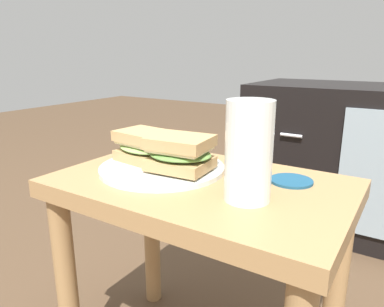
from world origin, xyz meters
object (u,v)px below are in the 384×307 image
object	(u,v)px
tv_cabinet	(374,162)
sandwich_front	(146,146)
sandwich_back	(179,153)
beer_glass	(249,153)
coaster	(291,181)
plate	(162,168)

from	to	relation	value
tv_cabinet	sandwich_front	bearing A→B (deg)	-111.63
tv_cabinet	sandwich_front	distance (m)	1.02
sandwich_front	sandwich_back	distance (m)	0.10
tv_cabinet	sandwich_back	world-z (taller)	tv_cabinet
beer_glass	coaster	xyz separation A→B (m)	(0.04, 0.12, -0.08)
plate	sandwich_back	world-z (taller)	sandwich_back
plate	sandwich_back	xyz separation A→B (m)	(0.05, -0.01, 0.04)
tv_cabinet	beer_glass	size ratio (longest dim) A/B	5.77
sandwich_front	sandwich_back	size ratio (longest dim) A/B	1.06
sandwich_back	beer_glass	size ratio (longest dim) A/B	0.81
coaster	sandwich_front	bearing A→B (deg)	-168.01
plate	beer_glass	xyz separation A→B (m)	(0.21, -0.05, 0.08)
plate	coaster	bearing A→B (deg)	16.69
plate	coaster	xyz separation A→B (m)	(0.25, 0.08, -0.00)
sandwich_front	beer_glass	bearing A→B (deg)	-12.57
tv_cabinet	coaster	size ratio (longest dim) A/B	11.88
beer_glass	coaster	distance (m)	0.15
tv_cabinet	beer_glass	world-z (taller)	beer_glass
sandwich_front	plate	bearing A→B (deg)	-12.28
beer_glass	plate	bearing A→B (deg)	167.37
tv_cabinet	sandwich_front	xyz separation A→B (m)	(-0.37, -0.93, 0.21)
plate	coaster	size ratio (longest dim) A/B	3.21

